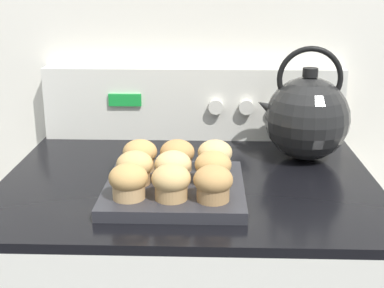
{
  "coord_description": "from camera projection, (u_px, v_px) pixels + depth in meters",
  "views": [
    {
      "loc": [
        0.04,
        -0.73,
        1.32
      ],
      "look_at": [
        0.01,
        0.29,
        0.99
      ],
      "focal_mm": 50.0,
      "sensor_mm": 36.0,
      "label": 1
    }
  ],
  "objects": [
    {
      "name": "muffin_r0_c1",
      "position": [
        171.0,
        182.0,
        0.96
      ],
      "size": [
        0.07,
        0.07,
        0.07
      ],
      "color": "tan",
      "rests_on": "muffin_pan"
    },
    {
      "name": "wall_back",
      "position": [
        194.0,
        23.0,
        1.37
      ],
      "size": [
        8.0,
        0.05,
        2.4
      ],
      "color": "silver",
      "rests_on": "ground_plane"
    },
    {
      "name": "muffin_pan",
      "position": [
        175.0,
        189.0,
        1.04
      ],
      "size": [
        0.27,
        0.27,
        0.02
      ],
      "color": "#28282D",
      "rests_on": "stove_range"
    },
    {
      "name": "muffin_r0_c0",
      "position": [
        129.0,
        181.0,
        0.96
      ],
      "size": [
        0.07,
        0.07,
        0.07
      ],
      "color": "tan",
      "rests_on": "muffin_pan"
    },
    {
      "name": "muffin_r1_c1",
      "position": [
        173.0,
        168.0,
        1.03
      ],
      "size": [
        0.07,
        0.07,
        0.07
      ],
      "color": "tan",
      "rests_on": "muffin_pan"
    },
    {
      "name": "control_panel",
      "position": [
        194.0,
        103.0,
        1.38
      ],
      "size": [
        0.77,
        0.07,
        0.18
      ],
      "color": "silver",
      "rests_on": "stove_range"
    },
    {
      "name": "muffin_r1_c0",
      "position": [
        135.0,
        168.0,
        1.03
      ],
      "size": [
        0.07,
        0.07,
        0.07
      ],
      "color": "#A37A4C",
      "rests_on": "muffin_pan"
    },
    {
      "name": "tea_kettle",
      "position": [
        307.0,
        117.0,
        1.22
      ],
      "size": [
        0.22,
        0.19,
        0.26
      ],
      "color": "black",
      "rests_on": "stove_range"
    },
    {
      "name": "muffin_r0_c2",
      "position": [
        213.0,
        183.0,
        0.95
      ],
      "size": [
        0.07,
        0.07,
        0.07
      ],
      "color": "#A37A4C",
      "rests_on": "muffin_pan"
    },
    {
      "name": "muffin_r2_c2",
      "position": [
        215.0,
        156.0,
        1.1
      ],
      "size": [
        0.07,
        0.07,
        0.07
      ],
      "color": "#A37A4C",
      "rests_on": "muffin_pan"
    },
    {
      "name": "muffin_r2_c0",
      "position": [
        140.0,
        155.0,
        1.1
      ],
      "size": [
        0.07,
        0.07,
        0.07
      ],
      "color": "tan",
      "rests_on": "muffin_pan"
    },
    {
      "name": "muffin_r1_c2",
      "position": [
        213.0,
        168.0,
        1.03
      ],
      "size": [
        0.07,
        0.07,
        0.07
      ],
      "color": "tan",
      "rests_on": "muffin_pan"
    },
    {
      "name": "muffin_r2_c1",
      "position": [
        177.0,
        155.0,
        1.1
      ],
      "size": [
        0.07,
        0.07,
        0.07
      ],
      "color": "tan",
      "rests_on": "muffin_pan"
    }
  ]
}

